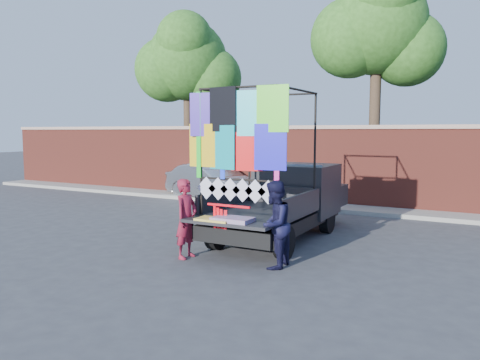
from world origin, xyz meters
The scene contains 10 objects.
ground centered at (0.00, 0.00, 0.00)m, with size 90.00×90.00×0.00m, color #38383A.
brick_wall centered at (0.00, 7.00, 1.33)m, with size 30.00×0.45×2.61m.
curb centered at (0.00, 6.30, 0.06)m, with size 30.00×1.20×0.12m, color gray.
tree_left centered at (-6.48, 8.12, 5.12)m, with size 4.20×3.30×7.05m.
tree_mid centered at (1.02, 8.12, 5.70)m, with size 4.20×3.30×7.73m.
pickup_truck centered at (0.36, 2.40, 0.82)m, with size 2.05×5.15×3.24m.
sedan centered at (-4.04, 6.09, 0.65)m, with size 1.38×3.95×1.30m, color #A9ADB0.
woman centered at (-0.57, -0.44, 0.76)m, with size 0.56×0.36×1.52m, color maroon.
man centered at (1.19, -0.25, 0.78)m, with size 0.76×0.59×1.56m, color black.
streamer_bundle centered at (0.21, -0.35, 0.88)m, with size 0.90×0.06×0.62m.
Camera 1 is at (4.53, -7.68, 2.43)m, focal length 35.00 mm.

